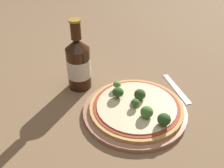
# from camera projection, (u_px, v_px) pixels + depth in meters

# --- Properties ---
(ground_plane) EXTENTS (3.00, 3.00, 0.00)m
(ground_plane) POSITION_uv_depth(u_px,v_px,m) (135.00, 107.00, 0.75)
(ground_plane) COLOR #846647
(plate) EXTENTS (0.29, 0.29, 0.01)m
(plate) POSITION_uv_depth(u_px,v_px,m) (135.00, 111.00, 0.73)
(plate) COLOR tan
(plate) RESTS_ON ground_plane
(pizza) EXTENTS (0.26, 0.26, 0.01)m
(pizza) POSITION_uv_depth(u_px,v_px,m) (136.00, 107.00, 0.73)
(pizza) COLOR tan
(pizza) RESTS_ON plate
(broccoli_floret_0) EXTENTS (0.02, 0.02, 0.02)m
(broccoli_floret_0) POSITION_uv_depth(u_px,v_px,m) (135.00, 103.00, 0.71)
(broccoli_floret_0) COLOR #6B8E51
(broccoli_floret_0) RESTS_ON pizza
(broccoli_floret_1) EXTENTS (0.03, 0.03, 0.03)m
(broccoli_floret_1) POSITION_uv_depth(u_px,v_px,m) (118.00, 92.00, 0.74)
(broccoli_floret_1) COLOR #6B8E51
(broccoli_floret_1) RESTS_ON pizza
(broccoli_floret_2) EXTENTS (0.03, 0.03, 0.03)m
(broccoli_floret_2) POSITION_uv_depth(u_px,v_px,m) (147.00, 112.00, 0.68)
(broccoli_floret_2) COLOR #6B8E51
(broccoli_floret_2) RESTS_ON pizza
(broccoli_floret_3) EXTENTS (0.03, 0.03, 0.03)m
(broccoli_floret_3) POSITION_uv_depth(u_px,v_px,m) (164.00, 119.00, 0.65)
(broccoli_floret_3) COLOR #6B8E51
(broccoli_floret_3) RESTS_ON pizza
(broccoli_floret_4) EXTENTS (0.02, 0.02, 0.03)m
(broccoli_floret_4) POSITION_uv_depth(u_px,v_px,m) (117.00, 85.00, 0.77)
(broccoli_floret_4) COLOR #6B8E51
(broccoli_floret_4) RESTS_ON pizza
(broccoli_floret_5) EXTENTS (0.03, 0.03, 0.03)m
(broccoli_floret_5) POSITION_uv_depth(u_px,v_px,m) (141.00, 95.00, 0.73)
(broccoli_floret_5) COLOR #6B8E51
(broccoli_floret_5) RESTS_ON pizza
(beer_bottle) EXTENTS (0.07, 0.07, 0.22)m
(beer_bottle) POSITION_uv_depth(u_px,v_px,m) (78.00, 63.00, 0.79)
(beer_bottle) COLOR #381E0F
(beer_bottle) RESTS_ON ground_plane
(fork) EXTENTS (0.07, 0.16, 0.00)m
(fork) POSITION_uv_depth(u_px,v_px,m) (176.00, 88.00, 0.83)
(fork) COLOR silver
(fork) RESTS_ON ground_plane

